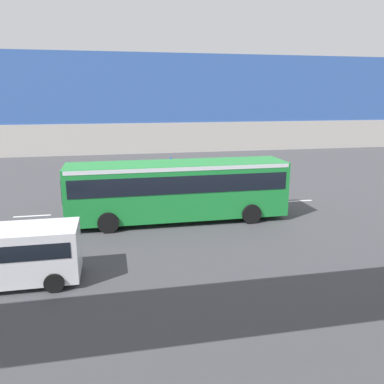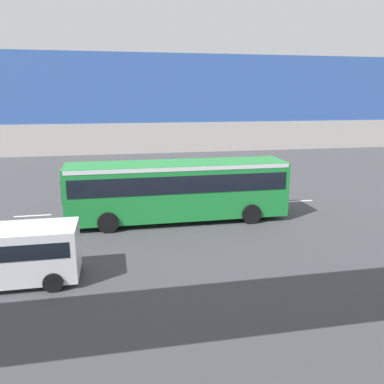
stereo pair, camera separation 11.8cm
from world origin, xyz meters
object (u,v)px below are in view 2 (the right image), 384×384
at_px(city_bus, 178,186).
at_px(traffic_sign, 171,171).
at_px(pedestrian, 241,184).
at_px(parked_van, 8,252).

bearing_deg(city_bus, traffic_sign, -93.83).
xyz_separation_m(city_bus, traffic_sign, (-0.29, -4.31, 0.01)).
bearing_deg(pedestrian, parked_van, 40.55).
bearing_deg(city_bus, parked_van, 40.66).
distance_m(parked_van, pedestrian, 15.80).
height_order(city_bus, parked_van, city_bus).
xyz_separation_m(parked_van, traffic_sign, (-7.36, -10.38, 0.71)).
bearing_deg(traffic_sign, parked_van, 54.67).
bearing_deg(city_bus, pedestrian, -139.61).
xyz_separation_m(pedestrian, traffic_sign, (4.64, -0.11, 1.00)).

